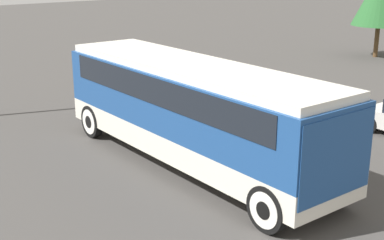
# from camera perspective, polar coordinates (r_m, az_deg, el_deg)

# --- Properties ---
(ground_plane) EXTENTS (120.00, 120.00, 0.00)m
(ground_plane) POSITION_cam_1_polar(r_m,az_deg,el_deg) (16.53, 0.00, -4.71)
(ground_plane) COLOR #423F3D
(tour_bus) EXTENTS (10.66, 2.70, 3.15)m
(tour_bus) POSITION_cam_1_polar(r_m,az_deg,el_deg) (15.85, 0.21, 1.62)
(tour_bus) COLOR silver
(tour_bus) RESTS_ON ground_plane
(parked_car_near) EXTENTS (4.13, 1.90, 1.35)m
(parked_car_near) POSITION_cam_1_polar(r_m,az_deg,el_deg) (20.10, 9.61, 1.09)
(parked_car_near) COLOR navy
(parked_car_near) RESTS_ON ground_plane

